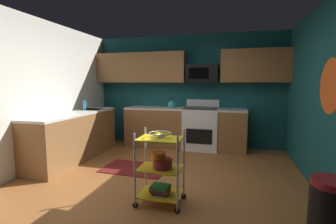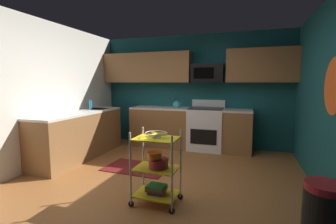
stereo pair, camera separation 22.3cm
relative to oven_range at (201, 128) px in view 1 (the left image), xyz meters
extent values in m
cube|color=#995B2D|center=(-0.39, -2.10, -0.50)|extent=(4.40, 4.80, 0.04)
cube|color=#14474C|center=(-0.39, 0.33, 0.82)|extent=(4.52, 0.06, 2.60)
cube|color=silver|center=(-2.62, -2.10, 0.82)|extent=(0.06, 4.80, 2.60)
cube|color=#14474C|center=(1.84, -2.10, 0.82)|extent=(0.06, 4.80, 2.60)
cylinder|color=#E5591E|center=(1.81, -2.00, 0.97)|extent=(0.00, 0.69, 0.69)
cube|color=brown|center=(-0.39, 0.00, -0.04)|extent=(2.73, 0.60, 0.88)
cube|color=silver|center=(-0.39, 0.00, 0.42)|extent=(2.73, 0.60, 0.04)
cube|color=brown|center=(-2.29, -1.39, -0.04)|extent=(0.60, 2.17, 0.88)
cube|color=silver|center=(-2.29, -1.39, 0.42)|extent=(0.60, 2.17, 0.04)
cube|color=#B7BABC|center=(-2.29, -0.75, 0.36)|extent=(0.44, 0.36, 0.16)
cube|color=white|center=(0.00, 0.00, -0.02)|extent=(0.76, 0.64, 0.92)
cube|color=black|center=(0.00, -0.33, -0.13)|extent=(0.56, 0.01, 0.32)
cube|color=white|center=(0.00, 0.29, 0.53)|extent=(0.76, 0.06, 0.18)
cube|color=black|center=(0.00, 0.00, 0.45)|extent=(0.72, 0.60, 0.02)
cube|color=brown|center=(-1.49, 0.13, 1.37)|extent=(2.19, 0.33, 0.70)
cube|color=brown|center=(1.11, 0.13, 1.37)|extent=(1.41, 0.33, 0.70)
cube|color=black|center=(0.00, 0.11, 1.22)|extent=(0.70, 0.38, 0.40)
cube|color=black|center=(-0.06, -0.09, 1.22)|extent=(0.44, 0.01, 0.24)
cylinder|color=silver|center=(-0.42, -2.83, 0.00)|extent=(0.02, 0.02, 0.88)
cylinder|color=black|center=(-0.42, -2.83, -0.44)|extent=(0.07, 0.02, 0.07)
cylinder|color=silver|center=(0.09, -2.83, 0.00)|extent=(0.02, 0.02, 0.88)
cylinder|color=black|center=(0.09, -2.83, -0.44)|extent=(0.07, 0.02, 0.07)
cylinder|color=silver|center=(-0.42, -2.47, 0.00)|extent=(0.02, 0.02, 0.88)
cylinder|color=black|center=(-0.42, -2.47, -0.44)|extent=(0.07, 0.02, 0.07)
cylinder|color=silver|center=(0.09, -2.47, 0.00)|extent=(0.02, 0.02, 0.88)
cylinder|color=black|center=(0.09, -2.47, -0.44)|extent=(0.07, 0.02, 0.07)
cube|color=yellow|center=(-0.17, -2.65, -0.36)|extent=(0.52, 0.37, 0.02)
cube|color=yellow|center=(-0.17, -2.65, -0.03)|extent=(0.52, 0.37, 0.02)
cube|color=yellow|center=(-0.17, -2.65, 0.34)|extent=(0.52, 0.37, 0.02)
torus|color=silver|center=(-0.17, -2.65, 0.41)|extent=(0.27, 0.27, 0.01)
cylinder|color=silver|center=(-0.17, -2.65, 0.36)|extent=(0.12, 0.12, 0.02)
ellipsoid|color=yellow|center=(-0.12, -2.64, 0.40)|extent=(0.17, 0.09, 0.04)
ellipsoid|color=yellow|center=(-0.20, -2.62, 0.40)|extent=(0.15, 0.14, 0.04)
ellipsoid|color=yellow|center=(-0.18, -2.70, 0.40)|extent=(0.08, 0.17, 0.04)
cylinder|color=maroon|center=(-0.14, -2.65, 0.04)|extent=(0.24, 0.24, 0.11)
torus|color=maroon|center=(-0.14, -2.65, 0.09)|extent=(0.25, 0.25, 0.01)
cylinder|color=orange|center=(-0.18, -2.67, 0.13)|extent=(0.17, 0.17, 0.08)
torus|color=orange|center=(-0.18, -2.67, 0.17)|extent=(0.18, 0.18, 0.01)
cube|color=#1E4C8C|center=(-0.17, -2.65, -0.33)|extent=(0.19, 0.16, 0.04)
cube|color=#B22626|center=(-0.17, -2.65, -0.30)|extent=(0.25, 0.19, 0.03)
cube|color=#26723F|center=(-0.17, -2.65, -0.26)|extent=(0.24, 0.20, 0.04)
sphere|color=teal|center=(-0.68, 0.00, 0.51)|extent=(0.18, 0.18, 0.18)
sphere|color=black|center=(-0.68, 0.00, 0.60)|extent=(0.03, 0.03, 0.03)
cone|color=teal|center=(-0.60, 0.00, 0.53)|extent=(0.09, 0.04, 0.06)
torus|color=black|center=(-0.68, 0.00, 0.63)|extent=(0.12, 0.01, 0.12)
cylinder|color=#2D8CBF|center=(-2.32, -0.98, 0.54)|extent=(0.06, 0.06, 0.20)
cylinder|color=black|center=(1.51, -3.08, -0.18)|extent=(0.34, 0.34, 0.60)
cylinder|color=maroon|center=(1.51, -3.08, 0.15)|extent=(0.33, 0.33, 0.06)
cube|color=maroon|center=(-0.95, -1.60, -0.47)|extent=(1.13, 0.74, 0.01)
camera|label=1|loc=(0.65, -5.37, 1.01)|focal=25.74mm
camera|label=2|loc=(0.87, -5.31, 1.01)|focal=25.74mm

